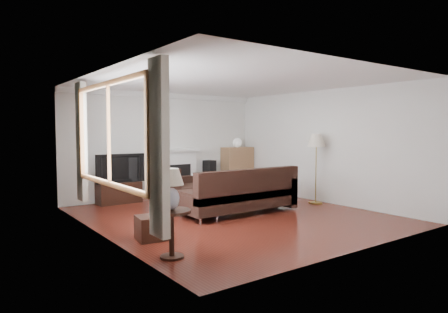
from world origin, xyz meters
TOP-DOWN VIEW (x-y plane):
  - room at (0.00, 0.00)m, footprint 5.10×5.60m
  - window at (-2.45, -0.20)m, footprint 0.12×2.74m
  - curtain_near at (-2.40, -1.72)m, footprint 0.10×0.35m
  - curtain_far at (-2.40, 1.32)m, footprint 0.10×0.35m
  - fireplace at (0.15, 2.64)m, footprint 1.40×0.26m
  - tv_stand at (-1.27, 2.50)m, footprint 0.94×0.42m
  - television at (-1.27, 2.50)m, footprint 1.09×0.14m
  - speaker_left at (-1.01, 2.52)m, footprint 0.36×0.40m
  - speaker_right at (1.17, 2.55)m, footprint 0.27×0.31m
  - bookshelf at (2.05, 2.52)m, footprint 0.84×0.40m
  - globe_lamp at (2.05, 2.52)m, footprint 0.24×0.24m
  - sectional_sofa at (0.19, 0.10)m, footprint 2.56×1.87m
  - coffee_table at (0.28, 1.56)m, footprint 1.17×0.65m
  - footstool at (-1.99, -0.62)m, footprint 0.47×0.47m
  - floor_lamp at (2.22, -0.07)m, footprint 0.47×0.47m
  - side_table at (-2.15, -1.55)m, footprint 0.49×0.49m
  - table_lamp at (-2.15, -1.55)m, footprint 0.32×0.32m

SIDE VIEW (x-z plane):
  - footstool at x=-1.99m, z-range 0.00..0.35m
  - coffee_table at x=0.28m, z-range 0.00..0.45m
  - tv_stand at x=-1.27m, z-range 0.00..0.47m
  - side_table at x=-2.15m, z-range 0.00..0.61m
  - sectional_sofa at x=0.19m, z-range 0.00..0.83m
  - speaker_right at x=1.17m, z-range 0.00..0.84m
  - speaker_left at x=-1.01m, z-range 0.00..1.00m
  - fireplace at x=0.15m, z-range 0.00..1.15m
  - bookshelf at x=2.05m, z-range 0.00..1.15m
  - floor_lamp at x=2.22m, z-range 0.00..1.53m
  - television at x=-1.27m, z-range 0.47..1.09m
  - table_lamp at x=-2.15m, z-range 0.61..1.12m
  - room at x=0.00m, z-range -0.02..2.52m
  - globe_lamp at x=2.05m, z-range 1.15..1.40m
  - curtain_near at x=-2.40m, z-range 0.35..2.45m
  - curtain_far at x=-2.40m, z-range 0.35..2.45m
  - window at x=-2.45m, z-range 0.78..2.32m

